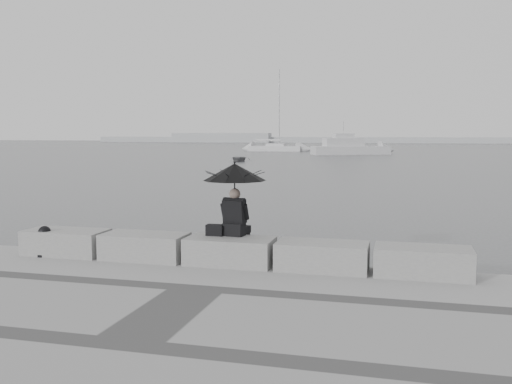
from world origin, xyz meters
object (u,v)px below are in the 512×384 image
(seated_person, at_px, (234,182))
(sailboat_left, at_px, (276,148))
(motor_cruiser, at_px, (351,148))
(mooring_bollard, at_px, (45,244))
(dinghy, at_px, (239,158))

(seated_person, xyz_separation_m, sailboat_left, (-16.67, 78.09, -1.49))
(seated_person, relative_size, sailboat_left, 0.11)
(motor_cruiser, bearing_deg, mooring_bollard, -114.29)
(seated_person, relative_size, motor_cruiser, 0.13)
(seated_person, xyz_separation_m, motor_cruiser, (-3.95, 66.91, -1.11))
(seated_person, distance_m, dinghy, 47.83)
(mooring_bollard, bearing_deg, dinghy, 101.72)
(seated_person, distance_m, sailboat_left, 79.87)
(mooring_bollard, relative_size, motor_cruiser, 0.06)
(mooring_bollard, xyz_separation_m, dinghy, (-9.62, 46.38, -0.48))
(motor_cruiser, xyz_separation_m, dinghy, (-9.42, -21.02, -0.62))
(mooring_bollard, relative_size, dinghy, 0.18)
(mooring_bollard, height_order, dinghy, mooring_bollard)
(seated_person, height_order, mooring_bollard, seated_person)
(mooring_bollard, distance_m, sailboat_left, 79.64)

